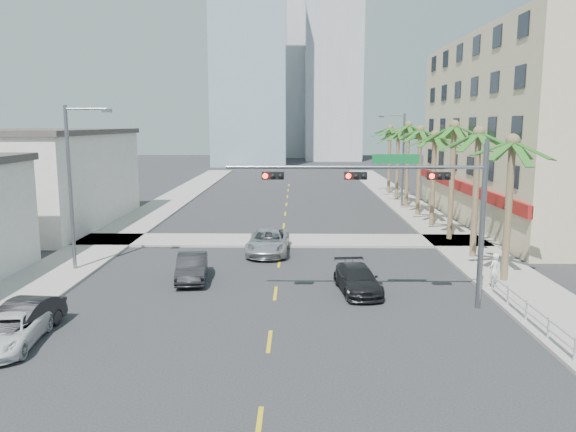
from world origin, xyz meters
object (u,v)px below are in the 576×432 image
Objects in this scene: car_parked_far at (9,332)px; car_lane_left at (192,267)px; car_parked_mid at (23,319)px; pedestrian at (494,271)px; car_lane_right at (357,279)px; car_lane_center at (268,242)px; traffic_signal_mast at (409,194)px.

car_lane_left is (5.00, 8.89, 0.10)m from car_parked_far.
car_parked_mid is 2.41× the size of pedestrian.
car_lane_right reaches higher than car_parked_far.
car_lane_right is at bearing -58.15° from car_lane_center.
traffic_signal_mast reaches higher than car_parked_far.
car_parked_mid is 0.98× the size of car_parked_far.
car_lane_left is 8.56m from car_lane_right.
pedestrian is at bearing 28.87° from traffic_signal_mast.
car_lane_left is 2.44× the size of pedestrian.
traffic_signal_mast is 6.48× the size of pedestrian.
car_lane_right is 2.55× the size of pedestrian.
car_parked_mid is 0.99× the size of car_lane_left.
car_parked_far is at bearing -19.20° from pedestrian.
pedestrian is (19.95, 7.26, 0.42)m from car_parked_far.
traffic_signal_mast is 2.63× the size of car_parked_far.
car_lane_center is at bearing 54.26° from car_parked_far.
traffic_signal_mast is at bearing -56.22° from car_lane_center.
traffic_signal_mast is 6.79m from pedestrian.
car_lane_right is (-1.84, 2.34, -4.43)m from traffic_signal_mast.
car_parked_mid is 1.06m from car_parked_far.
car_lane_right is (13.34, 6.97, 0.05)m from car_parked_far.
pedestrian is (4.77, 2.63, -4.05)m from traffic_signal_mast.
car_lane_center is 3.13× the size of pedestrian.
car_lane_center reaches higher than car_lane_left.
car_lane_left is at bearing 157.32° from traffic_signal_mast.
traffic_signal_mast reaches higher than car_lane_right.
car_parked_far is 15.05m from car_lane_right.
car_parked_far is 1.01× the size of car_lane_left.
car_parked_far is (0.00, -1.05, -0.09)m from car_parked_mid.
car_lane_left is at bearing -45.41° from pedestrian.
car_lane_right is at bearing -36.70° from pedestrian.
car_lane_right is 6.63m from pedestrian.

